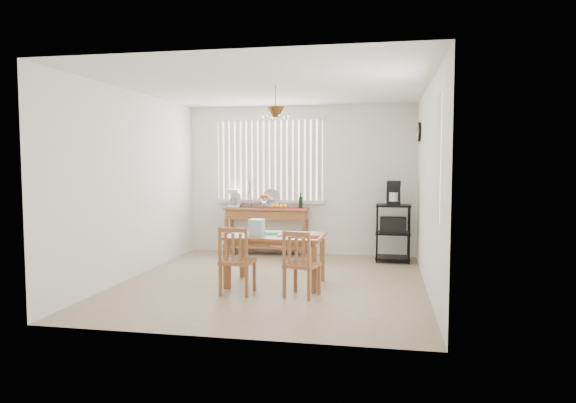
% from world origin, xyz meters
% --- Properties ---
extents(ground, '(4.00, 4.50, 0.01)m').
position_xyz_m(ground, '(0.00, 0.00, -0.01)').
color(ground, tan).
extents(room_shell, '(4.20, 4.70, 2.70)m').
position_xyz_m(room_shell, '(0.00, 0.02, 1.69)').
color(room_shell, white).
rests_on(room_shell, ground).
extents(sideboard, '(1.46, 0.41, 0.82)m').
position_xyz_m(sideboard, '(-0.55, 2.02, 0.62)').
color(sideboard, '#955A32').
rests_on(sideboard, ground).
extents(sideboard_items, '(1.39, 0.34, 0.63)m').
position_xyz_m(sideboard_items, '(-0.78, 2.04, 0.95)').
color(sideboard_items, maroon).
rests_on(sideboard_items, sideboard).
extents(wire_cart, '(0.55, 0.44, 0.93)m').
position_xyz_m(wire_cart, '(1.60, 1.77, 0.56)').
color(wire_cart, black).
rests_on(wire_cart, ground).
extents(cart_items, '(0.22, 0.26, 0.38)m').
position_xyz_m(cart_items, '(1.60, 1.78, 1.11)').
color(cart_items, black).
rests_on(cart_items, wire_cart).
extents(dining_table, '(1.26, 0.83, 0.66)m').
position_xyz_m(dining_table, '(0.07, -0.13, 0.59)').
color(dining_table, '#955A32').
rests_on(dining_table, ground).
extents(table_items, '(0.95, 0.46, 0.21)m').
position_xyz_m(table_items, '(-0.06, -0.24, 0.74)').
color(table_items, '#157755').
rests_on(table_items, dining_table).
extents(chair_left, '(0.40, 0.40, 0.83)m').
position_xyz_m(chair_left, '(-0.30, -0.70, 0.41)').
color(chair_left, '#955A32').
rests_on(chair_left, ground).
extents(chair_right, '(0.45, 0.45, 0.80)m').
position_xyz_m(chair_right, '(0.49, -0.69, 0.39)').
color(chair_right, '#955A32').
rests_on(chair_right, ground).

